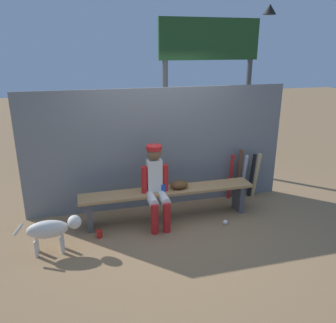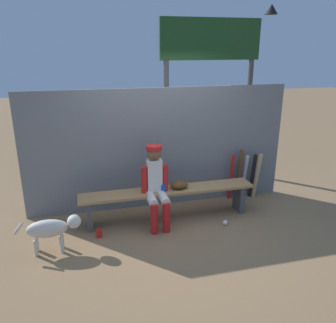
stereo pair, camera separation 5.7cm
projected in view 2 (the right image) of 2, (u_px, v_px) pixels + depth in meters
The scene contains 15 objects.
ground_plane at pixel (168, 218), 5.39m from camera, with size 30.00×30.00×0.00m, color olive.
chainlink_fence at pixel (160, 149), 5.57m from camera, with size 4.31×0.03×1.97m, color slate.
dugout_bench at pixel (168, 196), 5.26m from camera, with size 2.69×0.36×0.50m.
player_seated at pixel (156, 183), 5.02m from camera, with size 0.41×0.55×1.21m.
baseball_glove at pixel (179, 185), 5.25m from camera, with size 0.28×0.20×0.12m, color #593819.
bat_aluminum_red at pixel (231, 177), 5.93m from camera, with size 0.06×0.06×0.84m, color #B22323.
bat_wood_dark at pixel (239, 174), 5.97m from camera, with size 0.06×0.06×0.90m, color brown.
bat_aluminum_silver at pixel (244, 176), 6.02m from camera, with size 0.06×0.06×0.81m, color #B7B7BC.
bat_aluminum_black at pixel (253, 176), 6.03m from camera, with size 0.06×0.06×0.81m, color black.
bat_wood_natural at pixel (257, 176), 5.99m from camera, with size 0.06×0.06×0.84m, color tan.
baseball at pixel (225, 223), 5.18m from camera, with size 0.07×0.07×0.07m, color white.
cup_on_ground at pixel (99, 233), 4.85m from camera, with size 0.08×0.08×0.11m, color red.
cup_on_bench at pixel (163, 188), 5.15m from camera, with size 0.08×0.08×0.11m, color #1E47AD.
scoreboard at pixel (214, 61), 6.35m from camera, with size 2.19×0.27×3.30m.
dog at pixel (52, 228), 4.43m from camera, with size 0.84×0.20×0.49m.
Camera 2 is at (-1.19, -4.67, 2.57)m, focal length 36.66 mm.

